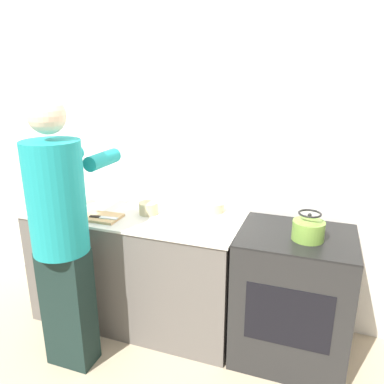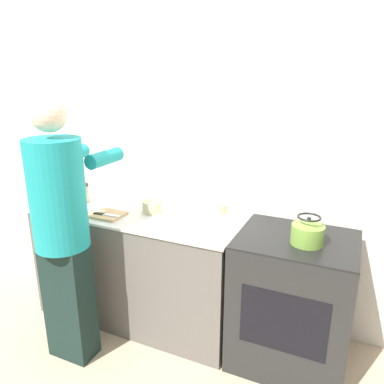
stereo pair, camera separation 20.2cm
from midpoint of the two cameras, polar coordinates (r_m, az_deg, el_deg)
The scene contains 11 objects.
ground_plane at distance 2.92m, azimuth -6.13°, elevation -23.33°, with size 12.00×12.00×0.00m, color tan.
wall_back at distance 2.93m, azimuth -0.88°, elevation 5.62°, with size 8.00×0.05×2.60m.
counter at distance 3.05m, azimuth -10.31°, elevation -11.19°, with size 1.62×0.68×0.91m.
oven at distance 2.70m, azimuth 12.86°, elevation -15.30°, with size 0.74×0.61×0.92m.
person at distance 2.52m, azimuth -21.52°, elevation -5.48°, with size 0.39×0.63×1.79m.
cutting_board at distance 2.82m, azimuth -15.69°, elevation -3.73°, with size 0.28×0.20×0.02m.
knife at distance 2.78m, azimuth -15.52°, elevation -3.77°, with size 0.22×0.05×0.01m.
kettle at distance 2.40m, azimuth 15.04°, elevation -5.41°, with size 0.20×0.20×0.18m.
bowl_prep at distance 2.83m, azimuth 1.32°, elevation -2.37°, with size 0.15×0.15×0.07m.
bowl_mixing at distance 2.82m, azimuth -8.70°, elevation -2.48°, with size 0.14×0.14×0.09m.
canister_jar at distance 3.12m, azimuth -19.39°, elevation -0.64°, with size 0.12×0.12×0.16m.
Camera 1 is at (0.91, -2.01, 1.91)m, focal length 35.00 mm.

